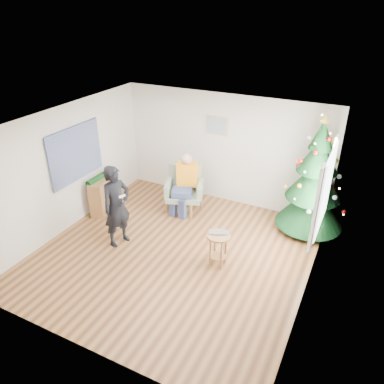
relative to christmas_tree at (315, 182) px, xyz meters
The scene contains 19 objects.
floor 3.19m from the christmas_tree, 136.15° to the right, with size 5.00×5.00×0.00m, color brown.
ceiling 3.32m from the christmas_tree, 136.15° to the right, with size 5.00×5.00×0.00m, color white.
wall_back 2.20m from the christmas_tree, 168.57° to the left, with size 5.00×5.00×0.00m, color silver.
wall_front 5.05m from the christmas_tree, 115.22° to the right, with size 5.00×5.00×0.00m, color silver.
wall_left 5.09m from the christmas_tree, 156.05° to the right, with size 5.00×5.00×0.00m, color silver.
wall_right 2.10m from the christmas_tree, 80.38° to the right, with size 5.00×5.00×0.00m, color silver.
window_panel 1.17m from the christmas_tree, 73.28° to the right, with size 0.04×1.30×1.40m, color white.
curtains 1.16m from the christmas_tree, 74.77° to the right, with size 0.05×1.75×1.50m.
christmas_tree is the anchor object (origin of this frame).
stool 2.48m from the christmas_tree, 122.35° to the right, with size 0.44×0.44×0.66m.
laptop 2.39m from the christmas_tree, 122.35° to the right, with size 0.36×0.23×0.03m, color silver.
armchair 2.89m from the christmas_tree, behind, with size 1.01×0.99×1.05m.
seated_person 2.81m from the christmas_tree, 169.93° to the right, with size 0.58×0.75×1.37m.
standing_man 4.00m from the christmas_tree, 146.35° to the right, with size 0.61×0.40×1.68m, color black.
game_controller 3.85m from the christmas_tree, 144.51° to the right, with size 0.04×0.13×0.04m, color white.
console 4.70m from the christmas_tree, 164.67° to the right, with size 0.30×1.00×0.80m, color brown.
garland 4.66m from the christmas_tree, 164.67° to the right, with size 0.14×0.14×0.90m, color black.
tapestry 4.95m from the christmas_tree, 159.05° to the right, with size 0.03×1.50×1.15m, color black.
framed_picture 2.49m from the christmas_tree, behind, with size 0.52×0.05×0.42m.
Camera 1 is at (2.94, -5.13, 4.47)m, focal length 35.00 mm.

